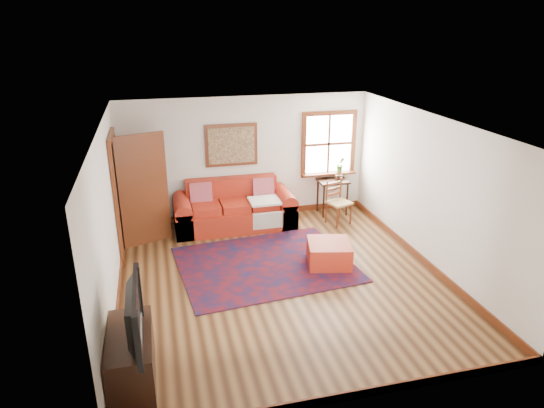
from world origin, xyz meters
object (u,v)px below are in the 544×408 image
object	(u,v)px
red_ottoman	(329,254)
media_cabinet	(131,357)
side_table	(333,186)
red_leather_sofa	(234,211)
ladder_back_chair	(337,200)

from	to	relation	value
red_ottoman	media_cabinet	bearing A→B (deg)	-133.32
side_table	media_cabinet	size ratio (longest dim) A/B	0.67
red_leather_sofa	side_table	world-z (taller)	red_leather_sofa
ladder_back_chair	side_table	bearing A→B (deg)	79.72
side_table	media_cabinet	xyz separation A→B (m)	(-4.02, -4.27, -0.31)
side_table	ladder_back_chair	xyz separation A→B (m)	(-0.09, -0.51, -0.13)
side_table	media_cabinet	distance (m)	5.87
red_leather_sofa	media_cabinet	distance (m)	4.53
red_leather_sofa	side_table	xyz separation A→B (m)	(2.13, 0.16, 0.31)
side_table	media_cabinet	world-z (taller)	side_table
red_leather_sofa	media_cabinet	bearing A→B (deg)	-114.70
side_table	ladder_back_chair	bearing A→B (deg)	-100.28
red_ottoman	side_table	bearing A→B (deg)	81.29
media_cabinet	ladder_back_chair	bearing A→B (deg)	43.78
red_leather_sofa	ladder_back_chair	world-z (taller)	red_leather_sofa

